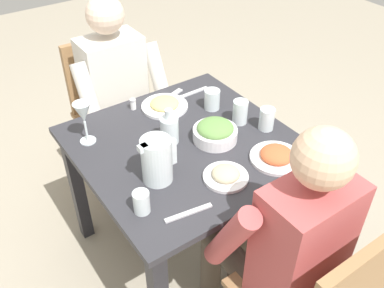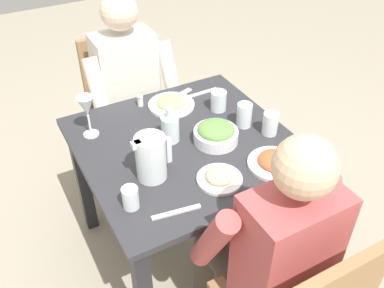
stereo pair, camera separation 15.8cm
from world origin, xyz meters
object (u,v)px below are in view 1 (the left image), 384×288
object	(u,v)px
plate_fries	(165,105)
plate_rice_curry	(276,156)
oil_carafe	(169,131)
diner_near	(281,238)
salt_shaker	(133,104)
water_glass_by_pitcher	(141,202)
chair_far	(109,105)
dining_table	(186,163)
water_glass_near_left	(267,119)
water_glass_far_right	(240,112)
water_glass_far_left	(212,99)
water_pitcher	(157,160)
salad_bowl	(215,132)
wine_glass	(83,114)
diner_far	(123,99)
plate_beans	(225,175)

from	to	relation	value
plate_fries	plate_rice_curry	world-z (taller)	plate_rice_curry
plate_rice_curry	oil_carafe	distance (m)	0.46
diner_near	salt_shaker	world-z (taller)	diner_near
oil_carafe	water_glass_by_pitcher	bearing A→B (deg)	-136.17
salt_shaker	chair_far	bearing A→B (deg)	84.03
dining_table	water_glass_near_left	distance (m)	0.41
water_glass_far_right	water_glass_far_left	distance (m)	0.17
plate_rice_curry	water_glass_by_pitcher	xyz separation A→B (m)	(-0.60, 0.06, 0.03)
water_pitcher	dining_table	bearing A→B (deg)	30.20
salad_bowl	water_glass_near_left	distance (m)	0.25
water_pitcher	wine_glass	distance (m)	0.41
plate_rice_curry	oil_carafe	world-z (taller)	oil_carafe
plate_rice_curry	salt_shaker	world-z (taller)	salt_shaker
water_glass_near_left	salad_bowl	bearing A→B (deg)	164.98
diner_far	plate_beans	bearing A→B (deg)	-89.23
dining_table	plate_beans	distance (m)	0.31
water_pitcher	oil_carafe	distance (m)	0.25
dining_table	salt_shaker	bearing A→B (deg)	98.83
plate_fries	water_glass_far_right	distance (m)	0.38
salt_shaker	plate_rice_curry	bearing A→B (deg)	-65.95
chair_far	water_glass_by_pitcher	xyz separation A→B (m)	(-0.34, -1.03, 0.26)
wine_glass	plate_fries	bearing A→B (deg)	5.35
water_glass_far_left	oil_carafe	size ratio (longest dim) A/B	0.60
wine_glass	diner_far	bearing A→B (deg)	44.66
water_glass_near_left	water_glass_by_pitcher	distance (m)	0.73
water_glass_far_right	wine_glass	distance (m)	0.70
plate_beans	water_glass_far_left	world-z (taller)	water_glass_far_left
water_pitcher	oil_carafe	xyz separation A→B (m)	(0.17, 0.18, -0.04)
diner_near	water_pitcher	xyz separation A→B (m)	(-0.24, 0.45, 0.16)
diner_near	water_glass_by_pitcher	size ratio (longest dim) A/B	13.34
diner_near	water_pitcher	distance (m)	0.54
diner_far	water_glass_far_left	bearing A→B (deg)	-57.10
chair_far	water_glass_near_left	size ratio (longest dim) A/B	8.50
diner_far	water_glass_near_left	distance (m)	0.80
salad_bowl	plate_rice_curry	size ratio (longest dim) A/B	0.89
dining_table	oil_carafe	bearing A→B (deg)	135.90
plate_fries	wine_glass	world-z (taller)	wine_glass
water_glass_near_left	water_glass_far_right	world-z (taller)	water_glass_far_right
water_pitcher	salad_bowl	xyz separation A→B (m)	(0.34, 0.08, -0.05)
plate_rice_curry	water_glass_by_pitcher	size ratio (longest dim) A/B	2.50
dining_table	chair_far	bearing A→B (deg)	91.02
chair_far	water_glass_by_pitcher	size ratio (longest dim) A/B	9.98
wine_glass	oil_carafe	world-z (taller)	wine_glass
water_glass_far_right	water_glass_by_pitcher	size ratio (longest dim) A/B	1.29
salt_shaker	water_glass_far_right	bearing A→B (deg)	-47.37
diner_near	chair_far	bearing A→B (deg)	91.29
plate_beans	water_glass_near_left	size ratio (longest dim) A/B	1.75
water_glass_far_right	plate_rice_curry	bearing A→B (deg)	-99.38
diner_near	water_glass_far_right	world-z (taller)	diner_near
water_pitcher	water_glass_near_left	distance (m)	0.58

